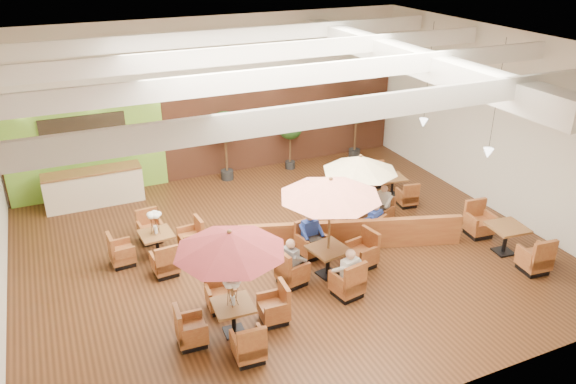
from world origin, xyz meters
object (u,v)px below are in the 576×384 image
diner_4 (383,200)px  topiary_1 (290,130)px  table_4 (505,240)px  topiary_0 (225,130)px  diner_0 (348,268)px  booth_divider (351,235)px  table_1 (330,210)px  diner_3 (373,218)px  diner_1 (311,231)px  table_0 (231,265)px  diner_2 (292,257)px  table_2 (359,178)px  service_counter (94,188)px  topiary_2 (356,112)px  table_3 (157,243)px  table_5 (392,186)px

diner_4 → topiary_1: bearing=-20.5°
table_4 → topiary_0: 9.57m
topiary_0 → diner_0: topiary_0 is taller
booth_divider → table_1: 2.07m
table_4 → diner_3: 3.58m
diner_1 → diner_3: diner_1 is taller
table_0 → topiary_0: (2.52, 8.02, 0.10)m
diner_0 → diner_2: size_ratio=1.03×
table_1 → table_2: size_ratio=1.13×
service_counter → booth_divider: size_ratio=0.49×
topiary_0 → table_2: bearing=-64.9°
diner_1 → diner_4: 2.91m
diner_2 → topiary_2: bearing=120.7°
topiary_1 → diner_1: size_ratio=2.39×
booth_divider → diner_4: diner_4 is taller
table_3 → diner_0: size_ratio=2.94×
service_counter → diner_2: diner_2 is taller
table_2 → diner_4: 1.22m
table_1 → topiary_2: size_ratio=1.13×
table_0 → diner_1: (2.92, 2.18, -0.96)m
table_1 → table_5: table_1 is taller
diner_3 → table_2: bearing=69.9°
diner_0 → diner_4: bearing=30.6°
table_2 → table_5: bearing=10.1°
diner_0 → service_counter: bearing=107.8°
table_3 → service_counter: bearing=101.6°
table_5 → diner_2: bearing=-138.4°
table_5 → table_4: bearing=-71.4°
service_counter → booth_divider: (6.10, -5.73, -0.16)m
booth_divider → diner_2: (-2.20, -0.91, 0.34)m
diner_4 → service_counter: bearing=28.9°
diner_0 → topiary_0: bearing=78.1°
topiary_0 → diner_3: topiary_0 is taller
table_0 → table_2: (4.86, 3.02, -0.13)m
topiary_0 → topiary_2: size_ratio=1.01×
table_5 → diner_0: diner_0 is taller
table_3 → diner_0: bearing=-47.9°
table_3 → table_4: table_3 is taller
booth_divider → topiary_0: bearing=123.3°
topiary_0 → table_1: bearing=-86.6°
service_counter → table_3: 4.18m
table_0 → topiary_2: bearing=49.5°
booth_divider → table_0: (-4.12, -2.09, 1.31)m
booth_divider → diner_3: size_ratio=8.05×
topiary_1 → diner_3: size_ratio=2.63×
booth_divider → table_0: table_0 is taller
table_2 → topiary_2: size_ratio=1.00×
table_2 → table_5: (2.21, 1.49, -1.29)m
table_4 → topiary_2: (-0.15, 7.82, 1.43)m
table_4 → table_5: size_ratio=1.20×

